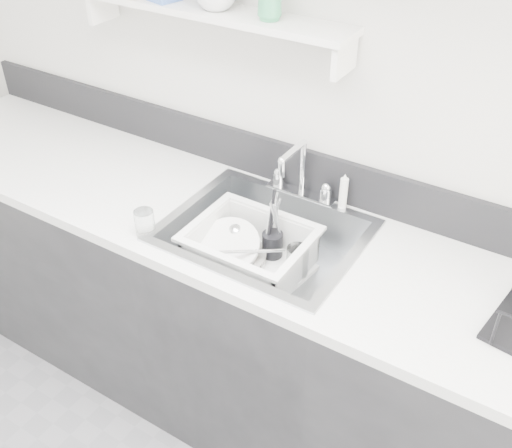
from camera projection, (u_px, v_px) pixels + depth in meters
The scene contains 14 objects.
room_shell at pixel (8, 104), 0.96m from camera, with size 3.50×3.00×2.60m.
counter_run at pixel (263, 330), 2.24m from camera, with size 3.20×0.62×0.92m.
backsplash at pixel (308, 171), 2.12m from camera, with size 3.20×0.02×0.16m, color black.
sink at pixel (264, 252), 2.02m from camera, with size 0.64×0.52×0.20m, color silver, non-canonical shape.
faucet at pixel (301, 182), 2.10m from camera, with size 0.26×0.18×0.23m.
side_sprayer at pixel (344, 192), 2.03m from camera, with size 0.03×0.03×0.14m, color white.
wall_shelf at pixel (210, 13), 1.92m from camera, with size 1.00×0.16×0.12m.
wash_tub at pixel (250, 251), 2.03m from camera, with size 0.40×0.33×0.16m, color white, non-canonical shape.
plate_stack at pixel (230, 253), 2.07m from camera, with size 0.28×0.27×0.11m.
utensil_cup at pixel (272, 242), 2.08m from camera, with size 0.07×0.07×0.25m.
ladle at pixel (243, 251), 2.06m from camera, with size 0.29×0.11×0.08m, color silver, non-canonical shape.
tumbler_in_tub at pixel (297, 261), 2.00m from camera, with size 0.07×0.07×0.11m, color white.
tumbler_counter at pixel (145, 223), 1.93m from camera, with size 0.06×0.06×0.09m, color white.
bowl_small at pixel (264, 285), 1.96m from camera, with size 0.10×0.10×0.03m, color white.
Camera 1 is at (0.81, -0.16, 2.10)m, focal length 42.00 mm.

